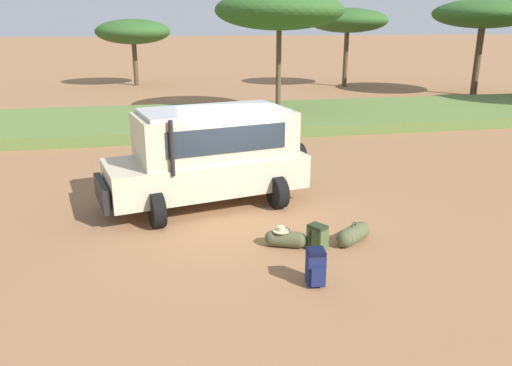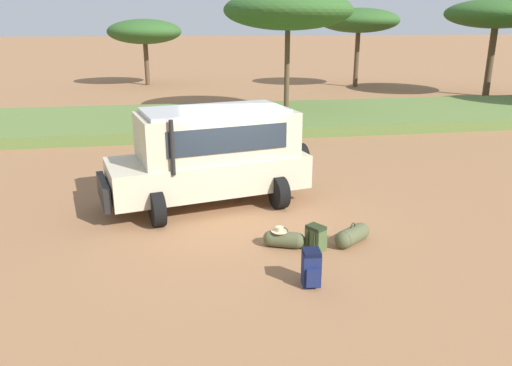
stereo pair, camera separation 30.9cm
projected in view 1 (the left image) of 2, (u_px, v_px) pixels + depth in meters
name	position (u px, v px, depth m)	size (l,w,h in m)	color
ground_plane	(236.00, 211.00, 12.31)	(320.00, 320.00, 0.00)	#936642
grass_bank	(197.00, 120.00, 22.52)	(120.00, 7.00, 0.44)	#5B7538
safari_vehicle	(210.00, 154.00, 12.44)	(5.48, 3.39, 2.44)	beige
backpack_beside_front_wheel	(318.00, 237.00, 10.18)	(0.45, 0.46, 0.53)	#42562D
backpack_cluster_center	(316.00, 267.00, 8.79)	(0.34, 0.44, 0.66)	navy
duffel_bag_low_black_case	(286.00, 239.00, 10.31)	(0.84, 0.53, 0.44)	#4C5133
duffel_bag_soft_canvas	(353.00, 234.00, 10.50)	(0.88, 0.74, 0.47)	#4C5133
acacia_tree_far_left	(133.00, 32.00, 35.39)	(5.25, 4.79, 4.64)	brown
acacia_tree_left_mid	(279.00, 10.00, 23.28)	(6.05, 6.01, 5.88)	brown
acacia_tree_centre_back	(348.00, 21.00, 34.65)	(5.66, 5.05, 5.37)	brown
acacia_tree_right_mid	(484.00, 14.00, 30.20)	(6.01, 6.17, 5.78)	brown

